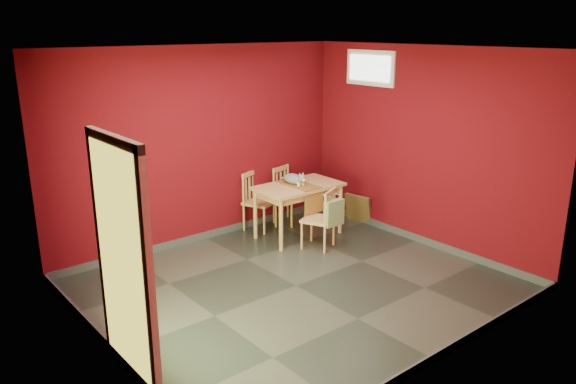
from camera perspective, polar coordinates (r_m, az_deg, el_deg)
ground at (r=6.68m, az=0.81°, el=-9.50°), size 4.50×4.50×0.00m
room_shell at (r=6.66m, az=0.81°, el=-9.11°), size 4.50×4.50×4.50m
doorway at (r=4.84m, az=-16.55°, el=-6.16°), size 0.06×1.01×2.13m
window at (r=8.29m, az=8.34°, el=12.36°), size 0.05×0.90×0.50m
outlet_plate at (r=8.95m, az=0.40°, el=-0.55°), size 0.08×0.02×0.12m
dining_table at (r=7.98m, az=1.08°, el=0.07°), size 1.23×0.73×0.76m
table_runner at (r=7.88m, az=1.61°, el=0.19°), size 0.33×0.68×0.34m
chair_far_left at (r=8.34m, az=-3.13°, el=-0.82°), size 0.53×0.53×0.87m
chair_far_right at (r=8.62m, az=-0.05°, el=-0.23°), size 0.48×0.48×0.87m
chair_near at (r=7.63m, az=3.36°, el=-2.65°), size 0.52×0.52×0.84m
tote_bag at (r=7.49m, az=4.69°, el=-2.11°), size 0.30×0.18×0.42m
cat at (r=7.97m, az=0.56°, el=1.54°), size 0.27×0.44×0.21m
picture_frame at (r=8.74m, az=7.16°, el=-1.67°), size 0.22×0.46×0.44m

